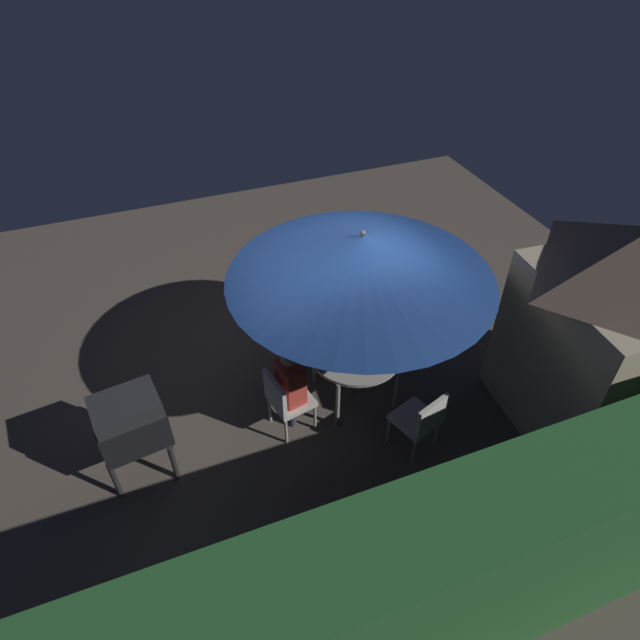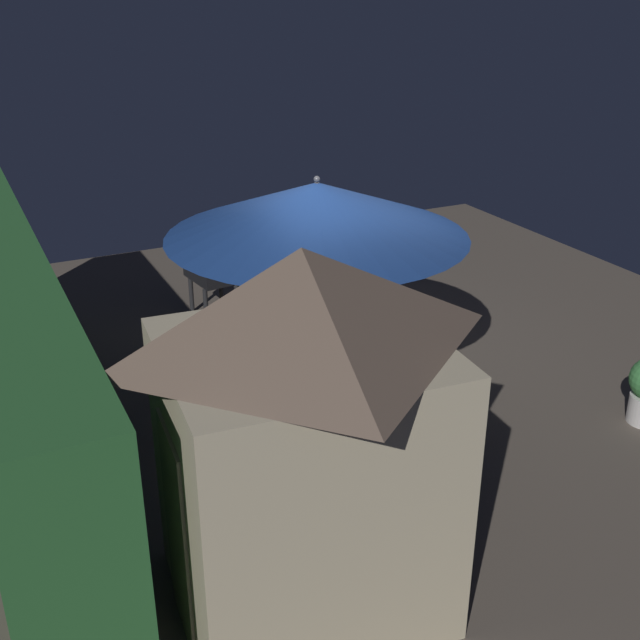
{
  "view_description": "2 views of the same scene",
  "coord_description": "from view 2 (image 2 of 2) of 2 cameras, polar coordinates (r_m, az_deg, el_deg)",
  "views": [
    {
      "loc": [
        1.78,
        4.89,
        5.29
      ],
      "look_at": [
        -0.1,
        0.02,
        0.87
      ],
      "focal_mm": 30.23,
      "sensor_mm": 36.0,
      "label": 1
    },
    {
      "loc": [
        -6.85,
        3.77,
        4.2
      ],
      "look_at": [
        -0.14,
        0.49,
        0.88
      ],
      "focal_mm": 43.97,
      "sensor_mm": 36.0,
      "label": 2
    }
  ],
  "objects": [
    {
      "name": "chair_toward_hedge",
      "position": [
        7.95,
        7.98,
        -3.87
      ],
      "size": [
        0.65,
        0.65,
        0.9
      ],
      "color": "silver",
      "rests_on": "ground"
    },
    {
      "name": "patio_umbrella",
      "position": [
        7.52,
        -0.23,
        8.05
      ],
      "size": [
        2.94,
        2.94,
        2.46
      ],
      "color": "#4C4C51",
      "rests_on": "ground"
    },
    {
      "name": "bbq_grill",
      "position": [
        10.2,
        -7.91,
        4.53
      ],
      "size": [
        0.76,
        0.59,
        1.2
      ],
      "color": "black",
      "rests_on": "ground"
    },
    {
      "name": "chair_near_shed",
      "position": [
        8.85,
        -4.18,
        -0.67
      ],
      "size": [
        0.55,
        0.54,
        0.9
      ],
      "color": "silver",
      "rests_on": "ground"
    },
    {
      "name": "chair_far_side",
      "position": [
        7.47,
        -6.29,
        -5.7
      ],
      "size": [
        0.58,
        0.59,
        0.9
      ],
      "color": "silver",
      "rests_on": "ground"
    },
    {
      "name": "patio_table",
      "position": [
        8.03,
        -0.21,
        -1.89
      ],
      "size": [
        1.13,
        1.13,
        0.77
      ],
      "color": "#B2ADA3",
      "rests_on": "ground"
    },
    {
      "name": "garden_shed",
      "position": [
        5.29,
        -1.27,
        -8.34
      ],
      "size": [
        1.86,
        2.01,
        2.69
      ],
      "color": "#C6B793",
      "rests_on": "ground"
    },
    {
      "name": "ground_plane",
      "position": [
        8.87,
        2.42,
        -4.33
      ],
      "size": [
        11.0,
        11.0,
        0.0
      ],
      "primitive_type": "plane",
      "color": "brown"
    },
    {
      "name": "potted_plant_by_shed",
      "position": [
        8.68,
        4.62,
        -1.14
      ],
      "size": [
        0.69,
        0.69,
        0.94
      ],
      "color": "#936651",
      "rests_on": "ground"
    },
    {
      "name": "person_in_red",
      "position": [
        8.68,
        -3.91,
        0.72
      ],
      "size": [
        0.3,
        0.38,
        1.26
      ],
      "color": "#CC3D33",
      "rests_on": "ground"
    },
    {
      "name": "hedge_backdrop",
      "position": [
        7.54,
        -21.56,
        -2.59
      ],
      "size": [
        6.82,
        0.76,
        2.09
      ],
      "color": "#28602D",
      "rests_on": "ground"
    }
  ]
}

